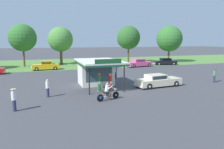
% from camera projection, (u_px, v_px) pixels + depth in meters
% --- Properties ---
extents(ground_plane, '(300.00, 300.00, 0.00)m').
position_uv_depth(ground_plane, '(116.00, 92.00, 20.74)').
color(ground_plane, '#424247').
extents(grass_verge_strip, '(120.00, 24.00, 0.01)m').
position_uv_depth(grass_verge_strip, '(74.00, 63.00, 48.76)').
color(grass_verge_strip, '#56843D').
rests_on(grass_verge_strip, ground).
extents(service_station_kiosk, '(4.54, 6.98, 3.48)m').
position_uv_depth(service_station_kiosk, '(96.00, 70.00, 24.02)').
color(service_station_kiosk, silver).
rests_on(service_station_kiosk, ground).
extents(gas_pump_nearside, '(0.44, 0.44, 1.96)m').
position_uv_depth(gas_pump_nearside, '(99.00, 83.00, 20.75)').
color(gas_pump_nearside, slate).
rests_on(gas_pump_nearside, ground).
extents(gas_pump_offside, '(0.44, 0.44, 1.84)m').
position_uv_depth(gas_pump_offside, '(110.00, 83.00, 21.14)').
color(gas_pump_offside, slate).
rests_on(gas_pump_offside, ground).
extents(motorcycle_with_rider, '(2.25, 0.93, 1.58)m').
position_uv_depth(motorcycle_with_rider, '(108.00, 93.00, 17.86)').
color(motorcycle_with_rider, black).
rests_on(motorcycle_with_rider, ground).
extents(featured_classic_sedan, '(5.70, 2.27, 1.42)m').
position_uv_depth(featured_classic_sedan, '(158.00, 81.00, 23.25)').
color(featured_classic_sedan, beige).
rests_on(featured_classic_sedan, ground).
extents(parked_car_back_row_centre, '(5.60, 1.96, 1.61)m').
position_uv_depth(parked_car_back_row_centre, '(105.00, 64.00, 40.12)').
color(parked_car_back_row_centre, red).
rests_on(parked_car_back_row_centre, ground).
extents(parked_car_back_row_far_left, '(4.96, 2.08, 1.62)m').
position_uv_depth(parked_car_back_row_far_left, '(46.00, 66.00, 36.83)').
color(parked_car_back_row_far_left, gold).
rests_on(parked_car_back_row_far_left, ground).
extents(parked_car_back_row_right, '(5.38, 2.77, 1.49)m').
position_uv_depth(parked_car_back_row_right, '(165.00, 62.00, 44.67)').
color(parked_car_back_row_right, black).
rests_on(parked_car_back_row_right, ground).
extents(parked_car_back_row_far_right, '(5.74, 2.51, 1.59)m').
position_uv_depth(parked_car_back_row_far_right, '(139.00, 63.00, 41.37)').
color(parked_car_back_row_far_right, '#E55993').
rests_on(parked_car_back_row_far_right, ground).
extents(bystander_chatting_near_pumps, '(0.38, 0.38, 1.73)m').
position_uv_depth(bystander_chatting_near_pumps, '(214.00, 75.00, 25.50)').
color(bystander_chatting_near_pumps, '#2D3351').
rests_on(bystander_chatting_near_pumps, ground).
extents(bystander_standing_back_lot, '(0.34, 0.34, 1.69)m').
position_uv_depth(bystander_standing_back_lot, '(48.00, 88.00, 18.75)').
color(bystander_standing_back_lot, '#2D3351').
rests_on(bystander_standing_back_lot, ground).
extents(bystander_leaning_by_kiosk, '(0.38, 0.38, 1.73)m').
position_uv_depth(bystander_leaning_by_kiosk, '(14.00, 99.00, 14.92)').
color(bystander_leaning_by_kiosk, '#2D3351').
rests_on(bystander_leaning_by_kiosk, ground).
extents(bystander_strolling_foreground, '(0.38, 0.38, 1.75)m').
position_uv_depth(bystander_strolling_foreground, '(116.00, 72.00, 28.32)').
color(bystander_strolling_foreground, black).
rests_on(bystander_strolling_foreground, ground).
extents(tree_oak_right, '(6.35, 6.35, 8.97)m').
position_uv_depth(tree_oak_right, '(169.00, 39.00, 50.13)').
color(tree_oak_right, brown).
rests_on(tree_oak_right, ground).
extents(tree_oak_centre, '(5.47, 5.47, 8.34)m').
position_uv_depth(tree_oak_centre, '(61.00, 39.00, 44.69)').
color(tree_oak_centre, brown).
rests_on(tree_oak_centre, ground).
extents(tree_oak_left, '(5.57, 5.57, 8.82)m').
position_uv_depth(tree_oak_left, '(128.00, 38.00, 48.49)').
color(tree_oak_left, brown).
rests_on(tree_oak_left, ground).
extents(tree_oak_distant_spare, '(5.51, 5.51, 8.64)m').
position_uv_depth(tree_oak_distant_spare, '(22.00, 38.00, 40.83)').
color(tree_oak_distant_spare, brown).
rests_on(tree_oak_distant_spare, ground).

